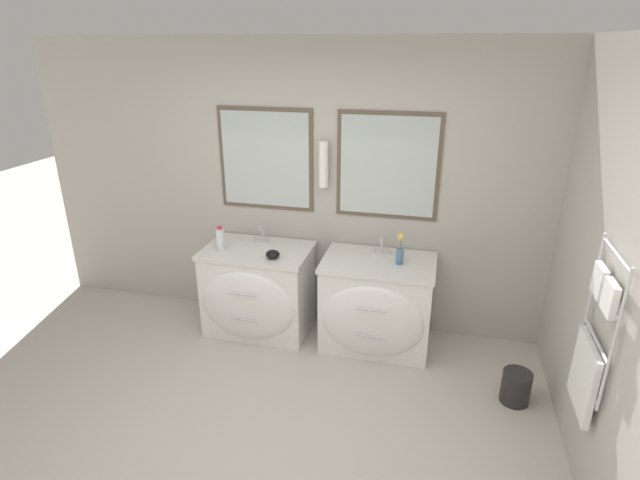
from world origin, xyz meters
name	(u,v)px	position (x,y,z in m)	size (l,w,h in m)	color
ground_plane	(248,472)	(0.00, 0.00, 0.00)	(16.00, 16.00, 0.00)	#BCB5A8
wall_back	(323,188)	(0.00, 2.02, 1.31)	(5.58, 0.16, 2.60)	#B2ADA3
wall_right	(602,262)	(2.02, 0.89, 1.29)	(0.13, 3.98, 2.60)	#B2ADA3
vanity_left	(258,290)	(-0.52, 1.62, 0.42)	(0.96, 0.70, 0.81)	white
vanity_right	(376,304)	(0.58, 1.62, 0.42)	(0.96, 0.70, 0.81)	white
faucet_left	(263,235)	(-0.52, 1.82, 0.89)	(0.17, 0.10, 0.16)	silver
faucet_right	(382,246)	(0.58, 1.82, 0.89)	(0.17, 0.10, 0.16)	silver
toiletry_bottle	(220,239)	(-0.83, 1.56, 0.92)	(0.07, 0.07, 0.22)	silver
amenity_bowl	(273,254)	(-0.32, 1.49, 0.85)	(0.12, 0.12, 0.07)	black
flower_vase	(400,251)	(0.75, 1.64, 0.92)	(0.06, 0.06, 0.27)	teal
waste_bin	(516,386)	(1.71, 1.12, 0.13)	(0.22, 0.22, 0.26)	#282626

